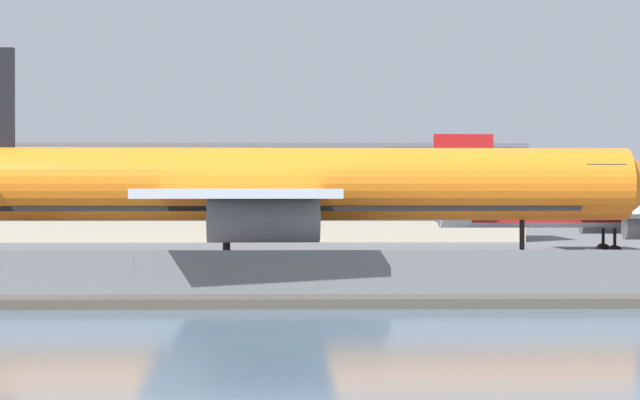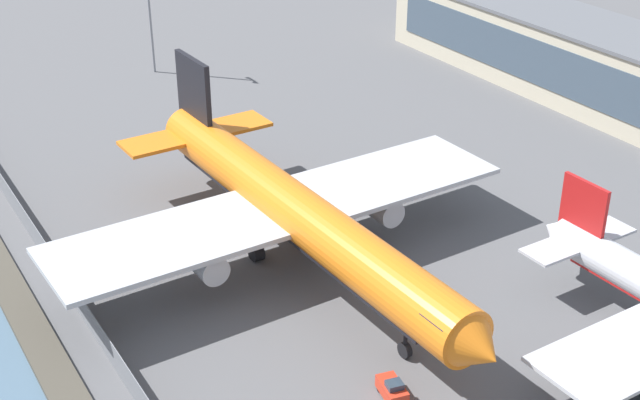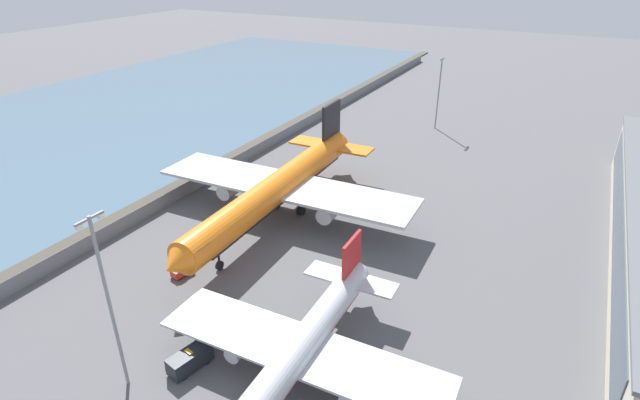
% 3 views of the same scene
% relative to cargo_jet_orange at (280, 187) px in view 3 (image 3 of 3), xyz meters
% --- Properties ---
extents(ground_plane, '(500.00, 500.00, 0.00)m').
position_rel_cargo_jet_orange_xyz_m(ground_plane, '(-6.46, -5.15, -6.03)').
color(ground_plane, '#565659').
extents(waterfront_lagoon, '(320.00, 98.00, 0.01)m').
position_rel_cargo_jet_orange_xyz_m(waterfront_lagoon, '(-6.46, -76.15, -6.03)').
color(waterfront_lagoon, slate).
rests_on(waterfront_lagoon, ground).
extents(shoreline_seawall, '(320.00, 3.00, 0.50)m').
position_rel_cargo_jet_orange_xyz_m(shoreline_seawall, '(-6.46, -25.65, -5.78)').
color(shoreline_seawall, '#474238').
rests_on(shoreline_seawall, ground).
extents(perimeter_fence, '(280.00, 0.10, 2.60)m').
position_rel_cargo_jet_orange_xyz_m(perimeter_fence, '(-6.46, -21.15, -4.73)').
color(perimeter_fence, slate).
rests_on(perimeter_fence, ground).
extents(cargo_jet_orange, '(56.09, 48.17, 15.81)m').
position_rel_cargo_jet_orange_xyz_m(cargo_jet_orange, '(0.00, 0.00, 0.00)').
color(cargo_jet_orange, orange).
rests_on(cargo_jet_orange, ground).
extents(passenger_jet_silver, '(39.27, 33.78, 10.84)m').
position_rel_cargo_jet_orange_xyz_m(passenger_jet_silver, '(31.79, 22.02, -1.90)').
color(passenger_jet_silver, silver).
rests_on(passenger_jet_silver, ground).
extents(baggage_tug, '(3.45, 2.21, 1.80)m').
position_rel_cargo_jet_orange_xyz_m(baggage_tug, '(22.08, -3.41, -5.23)').
color(baggage_tug, red).
rests_on(baggage_tug, ground).
extents(ops_van, '(5.53, 3.18, 2.48)m').
position_rel_cargo_jet_orange_xyz_m(ops_van, '(35.50, 10.12, -4.75)').
color(ops_van, '#1E2328').
rests_on(ops_van, ground).
extents(apron_light_mast_apron_west, '(3.20, 0.40, 18.70)m').
position_rel_cargo_jet_orange_xyz_m(apron_light_mast_apron_west, '(-62.06, 10.01, 4.57)').
color(apron_light_mast_apron_west, gray).
rests_on(apron_light_mast_apron_west, ground).
extents(apron_light_mast_apron_east, '(3.20, 0.40, 21.21)m').
position_rel_cargo_jet_orange_xyz_m(apron_light_mast_apron_east, '(40.71, 5.42, 5.86)').
color(apron_light_mast_apron_east, gray).
rests_on(apron_light_mast_apron_east, ground).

